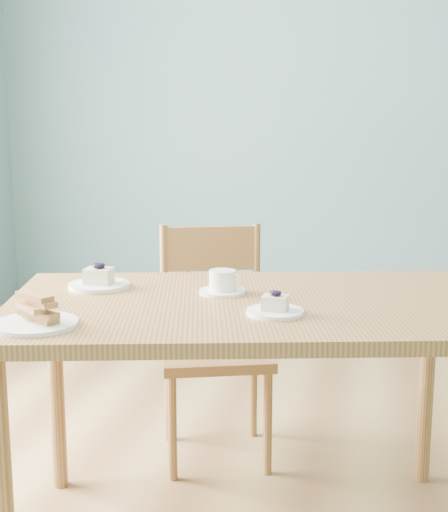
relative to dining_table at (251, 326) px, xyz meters
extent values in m
cube|color=#619192|center=(0.34, 2.60, 0.69)|extent=(5.00, 0.01, 2.70)
cube|color=#A3703D|center=(0.00, 0.00, 0.05)|extent=(1.52, 1.10, 0.04)
cylinder|color=#A3703D|center=(-0.52, -0.48, -0.31)|extent=(0.05, 0.05, 0.69)
cylinder|color=#A3703D|center=(-0.69, 0.17, -0.31)|extent=(0.05, 0.05, 0.69)
cylinder|color=#A3703D|center=(0.52, 0.48, -0.31)|extent=(0.05, 0.05, 0.69)
cube|color=#A3703D|center=(-0.22, 0.49, -0.26)|extent=(0.49, 0.48, 0.04)
cylinder|color=#A3703D|center=(-0.32, 0.29, -0.47)|extent=(0.03, 0.03, 0.38)
cylinder|color=#A3703D|center=(-0.01, 0.40, -0.47)|extent=(0.03, 0.03, 0.38)
cylinder|color=#A3703D|center=(-0.43, 0.59, -0.47)|extent=(0.03, 0.03, 0.38)
cylinder|color=#A3703D|center=(-0.11, 0.70, -0.47)|extent=(0.03, 0.03, 0.38)
cylinder|color=#A3703D|center=(-0.44, 0.59, -0.03)|extent=(0.03, 0.03, 0.43)
cylinder|color=#A3703D|center=(-0.11, 0.71, -0.03)|extent=(0.03, 0.03, 0.43)
cube|color=#A3703D|center=(-0.27, 0.65, 0.10)|extent=(0.32, 0.13, 0.17)
cylinder|color=#A3703D|center=(-0.35, 0.62, -0.11)|extent=(0.01, 0.01, 0.26)
cylinder|color=#A3703D|center=(-0.27, 0.65, -0.11)|extent=(0.01, 0.01, 0.26)
cylinder|color=#A3703D|center=(-0.20, 0.68, -0.11)|extent=(0.01, 0.01, 0.26)
cylinder|color=white|center=(0.09, -0.13, 0.08)|extent=(0.15, 0.15, 0.01)
cube|color=beige|center=(0.09, -0.13, 0.10)|extent=(0.07, 0.06, 0.04)
ellipsoid|color=black|center=(0.09, -0.13, 0.13)|extent=(0.03, 0.03, 0.01)
sphere|color=black|center=(0.10, -0.12, 0.13)|extent=(0.01, 0.01, 0.01)
sphere|color=black|center=(0.08, -0.12, 0.13)|extent=(0.01, 0.01, 0.01)
sphere|color=black|center=(0.09, -0.14, 0.13)|extent=(0.01, 0.01, 0.01)
cylinder|color=white|center=(-0.48, 0.06, 0.08)|extent=(0.18, 0.18, 0.01)
cube|color=beige|center=(-0.48, 0.06, 0.11)|extent=(0.08, 0.07, 0.05)
ellipsoid|color=black|center=(-0.48, 0.06, 0.14)|extent=(0.04, 0.04, 0.02)
sphere|color=black|center=(-0.47, 0.06, 0.14)|extent=(0.02, 0.02, 0.02)
sphere|color=black|center=(-0.49, 0.06, 0.14)|extent=(0.02, 0.02, 0.02)
sphere|color=black|center=(-0.47, 0.05, 0.14)|extent=(0.02, 0.02, 0.02)
cylinder|color=white|center=(-0.10, 0.07, 0.08)|extent=(0.14, 0.14, 0.01)
cylinder|color=white|center=(-0.10, 0.07, 0.11)|extent=(0.09, 0.09, 0.06)
cylinder|color=olive|center=(-0.10, 0.07, 0.14)|extent=(0.07, 0.07, 0.00)
torus|color=white|center=(-0.06, 0.06, 0.11)|extent=(0.05, 0.01, 0.04)
cylinder|color=white|center=(-0.47, -0.37, 0.08)|extent=(0.21, 0.21, 0.01)
camera|label=1|loc=(0.35, -1.91, 0.57)|focal=50.00mm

